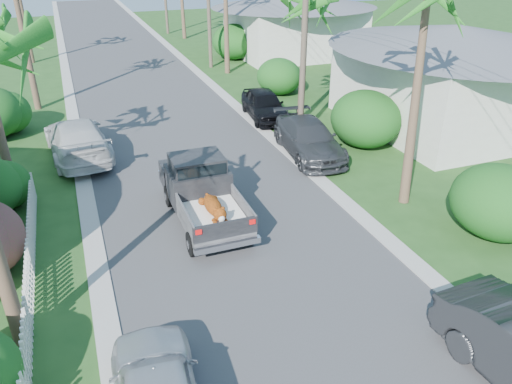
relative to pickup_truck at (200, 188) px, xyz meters
name	(u,v)px	position (x,y,z in m)	size (l,w,h in m)	color
ground	(322,366)	(0.70, -7.43, -1.01)	(120.00, 120.00, 0.00)	#22491B
road	(140,85)	(0.70, 17.57, -1.00)	(8.00, 100.00, 0.02)	#38383A
curb_left	(69,91)	(-3.60, 17.57, -0.98)	(0.60, 100.00, 0.06)	#A5A39E
curb_right	(205,78)	(5.00, 17.57, -0.98)	(0.60, 100.00, 0.06)	#A5A39E
pickup_truck	(200,188)	(0.00, 0.00, 0.00)	(1.98, 5.12, 2.06)	black
parked_car_rm	(309,139)	(5.70, 3.47, -0.28)	(2.03, 5.00, 1.45)	#323438
parked_car_rf	(264,105)	(5.70, 8.62, -0.28)	(1.72, 4.28, 1.46)	black
parked_car_lf	(77,139)	(-3.58, 6.71, -0.19)	(2.29, 5.63, 1.64)	silver
shrub_r_a	(499,202)	(8.30, -4.43, 0.14)	(2.80, 3.08, 2.30)	#154B1A
shrub_r_b	(365,119)	(8.50, 3.57, 0.24)	(3.00, 3.30, 2.50)	#154B1A
shrub_r_c	(279,76)	(8.20, 12.57, 0.04)	(2.60, 2.86, 2.10)	#154B1A
shrub_r_d	(233,42)	(8.70, 22.57, 0.29)	(3.20, 3.52, 2.60)	#154B1A
picket_fence	(30,267)	(-5.30, -1.93, -0.51)	(0.10, 11.00, 1.00)	white
house_right_near	(449,81)	(13.70, 4.57, 1.21)	(8.00, 9.00, 4.80)	silver
house_right_far	(294,27)	(13.70, 22.57, 1.11)	(9.00, 8.00, 4.60)	silver
utility_pole_b	(304,36)	(6.30, 5.57, 3.59)	(1.60, 0.26, 9.00)	brown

